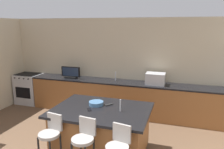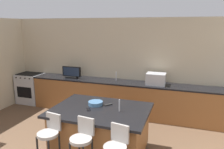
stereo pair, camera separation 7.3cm
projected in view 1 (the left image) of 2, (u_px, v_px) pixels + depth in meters
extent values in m
cube|color=beige|center=(126.00, 65.00, 6.19)|extent=(7.41, 0.12, 2.61)
cube|color=brown|center=(121.00, 99.00, 6.03)|extent=(5.20, 0.60, 0.89)
cube|color=black|center=(121.00, 82.00, 5.93)|extent=(5.23, 0.62, 0.04)
cube|color=brown|center=(101.00, 130.00, 4.14)|extent=(1.61, 1.15, 0.77)
cube|color=black|center=(101.00, 110.00, 4.05)|extent=(1.77, 1.31, 0.04)
cube|color=#B7BABF|center=(29.00, 89.00, 6.92)|extent=(0.74, 0.60, 0.92)
cube|color=black|center=(23.00, 93.00, 6.65)|extent=(0.52, 0.01, 0.33)
cube|color=black|center=(28.00, 74.00, 6.82)|extent=(0.66, 0.50, 0.02)
cylinder|color=black|center=(15.00, 78.00, 6.62)|extent=(0.04, 0.03, 0.04)
cylinder|color=black|center=(19.00, 78.00, 6.57)|extent=(0.04, 0.03, 0.04)
cylinder|color=black|center=(24.00, 79.00, 6.52)|extent=(0.04, 0.03, 0.04)
cylinder|color=black|center=(28.00, 79.00, 6.47)|extent=(0.04, 0.03, 0.04)
cube|color=#B7BABF|center=(155.00, 79.00, 5.63)|extent=(0.48, 0.36, 0.30)
cube|color=black|center=(71.00, 77.00, 6.32)|extent=(0.34, 0.16, 0.05)
cube|color=black|center=(71.00, 72.00, 6.28)|extent=(0.56, 0.05, 0.28)
cube|color=#1E2D47|center=(70.00, 72.00, 6.26)|extent=(0.50, 0.01, 0.24)
cylinder|color=#B2B2B7|center=(116.00, 76.00, 6.05)|extent=(0.02, 0.02, 0.24)
cylinder|color=#B2B2B7|center=(120.00, 105.00, 3.92)|extent=(0.02, 0.02, 0.22)
cylinder|color=gray|center=(49.00, 135.00, 3.54)|extent=(0.34, 0.34, 0.05)
cube|color=gray|center=(55.00, 122.00, 3.63)|extent=(0.29, 0.08, 0.28)
cylinder|color=black|center=(50.00, 149.00, 3.77)|extent=(0.03, 0.03, 0.66)
cylinder|color=gray|center=(83.00, 140.00, 3.34)|extent=(0.34, 0.34, 0.05)
cube|color=gray|center=(88.00, 126.00, 3.43)|extent=(0.29, 0.08, 0.28)
cylinder|color=gray|center=(117.00, 148.00, 3.16)|extent=(0.34, 0.34, 0.05)
cube|color=gray|center=(122.00, 133.00, 3.25)|extent=(0.29, 0.09, 0.28)
cylinder|color=#3F668C|center=(96.00, 103.00, 4.24)|extent=(0.28, 0.28, 0.07)
cube|color=black|center=(89.00, 110.00, 4.01)|extent=(0.13, 0.17, 0.01)
cube|color=black|center=(109.00, 105.00, 4.24)|extent=(0.14, 0.16, 0.02)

